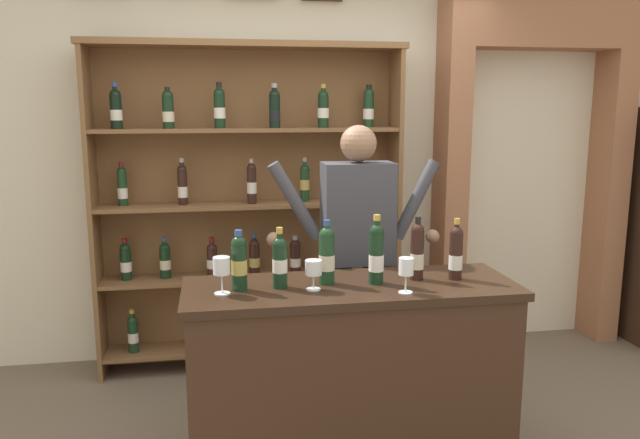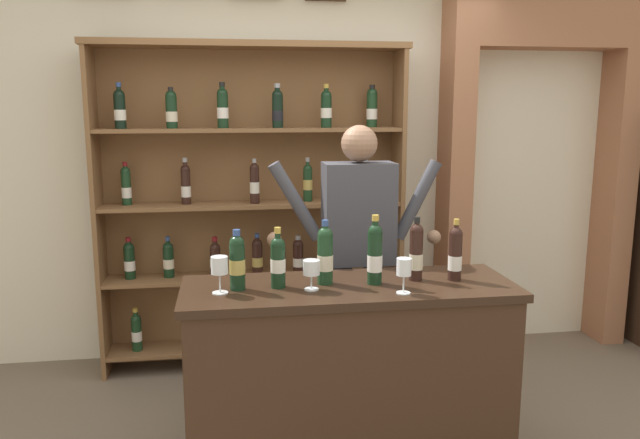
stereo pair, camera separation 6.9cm
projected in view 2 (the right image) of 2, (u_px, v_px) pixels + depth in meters
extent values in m
cube|color=beige|center=(304.00, 143.00, 4.49)|extent=(12.00, 0.16, 3.05)
cube|color=brown|center=(98.00, 214.00, 4.04)|extent=(0.03, 0.30, 2.19)
cube|color=brown|center=(397.00, 206.00, 4.33)|extent=(0.03, 0.30, 2.19)
cube|color=brown|center=(252.00, 207.00, 4.33)|extent=(2.04, 0.02, 2.19)
cube|color=brown|center=(255.00, 344.00, 4.36)|extent=(1.98, 0.29, 0.03)
cylinder|color=#19381E|center=(137.00, 335.00, 4.21)|extent=(0.07, 0.07, 0.21)
sphere|color=#19381E|center=(136.00, 319.00, 4.19)|extent=(0.07, 0.07, 0.07)
cylinder|color=#19381E|center=(136.00, 314.00, 4.19)|extent=(0.03, 0.03, 0.08)
cylinder|color=#B79338|center=(135.00, 310.00, 4.18)|extent=(0.04, 0.04, 0.03)
cylinder|color=silver|center=(137.00, 336.00, 4.21)|extent=(0.07, 0.07, 0.07)
cylinder|color=black|center=(203.00, 332.00, 4.28)|extent=(0.07, 0.07, 0.21)
sphere|color=black|center=(203.00, 316.00, 4.26)|extent=(0.07, 0.07, 0.07)
cylinder|color=black|center=(203.00, 312.00, 4.26)|extent=(0.03, 0.03, 0.07)
cylinder|color=navy|center=(202.00, 309.00, 4.25)|extent=(0.03, 0.03, 0.03)
cylinder|color=black|center=(203.00, 333.00, 4.28)|extent=(0.07, 0.07, 0.07)
cylinder|color=black|center=(256.00, 328.00, 4.34)|extent=(0.07, 0.07, 0.21)
sphere|color=black|center=(256.00, 313.00, 4.32)|extent=(0.07, 0.07, 0.07)
cylinder|color=black|center=(256.00, 309.00, 4.32)|extent=(0.03, 0.03, 0.07)
cylinder|color=maroon|center=(256.00, 306.00, 4.32)|extent=(0.03, 0.03, 0.03)
cylinder|color=black|center=(256.00, 331.00, 4.35)|extent=(0.07, 0.07, 0.07)
cylinder|color=black|center=(308.00, 328.00, 4.37)|extent=(0.07, 0.07, 0.19)
sphere|color=black|center=(308.00, 315.00, 4.35)|extent=(0.07, 0.07, 0.07)
cylinder|color=black|center=(308.00, 311.00, 4.34)|extent=(0.03, 0.03, 0.06)
cylinder|color=maroon|center=(308.00, 308.00, 4.34)|extent=(0.03, 0.03, 0.03)
cylinder|color=silver|center=(308.00, 331.00, 4.37)|extent=(0.07, 0.07, 0.06)
cylinder|color=#19381E|center=(362.00, 322.00, 4.48)|extent=(0.07, 0.07, 0.20)
sphere|color=#19381E|center=(362.00, 308.00, 4.46)|extent=(0.07, 0.07, 0.07)
cylinder|color=#19381E|center=(362.00, 305.00, 4.45)|extent=(0.03, 0.03, 0.06)
cylinder|color=navy|center=(362.00, 302.00, 4.45)|extent=(0.03, 0.03, 0.03)
cylinder|color=black|center=(362.00, 324.00, 4.48)|extent=(0.07, 0.07, 0.07)
cube|color=brown|center=(254.00, 276.00, 4.27)|extent=(1.98, 0.29, 0.02)
cylinder|color=black|center=(130.00, 264.00, 4.15)|extent=(0.07, 0.07, 0.21)
sphere|color=black|center=(129.00, 248.00, 4.13)|extent=(0.07, 0.07, 0.07)
cylinder|color=black|center=(128.00, 243.00, 4.12)|extent=(0.03, 0.03, 0.07)
cylinder|color=maroon|center=(128.00, 240.00, 4.12)|extent=(0.03, 0.03, 0.03)
cylinder|color=silver|center=(130.00, 265.00, 4.15)|extent=(0.07, 0.07, 0.07)
cylinder|color=black|center=(169.00, 263.00, 4.19)|extent=(0.07, 0.07, 0.20)
sphere|color=black|center=(168.00, 247.00, 4.17)|extent=(0.07, 0.07, 0.07)
cylinder|color=black|center=(168.00, 243.00, 4.16)|extent=(0.03, 0.03, 0.08)
cylinder|color=navy|center=(168.00, 239.00, 4.15)|extent=(0.03, 0.03, 0.03)
cylinder|color=beige|center=(169.00, 264.00, 4.19)|extent=(0.07, 0.07, 0.06)
cylinder|color=black|center=(215.00, 263.00, 4.21)|extent=(0.07, 0.07, 0.19)
sphere|color=black|center=(215.00, 248.00, 4.19)|extent=(0.07, 0.07, 0.07)
cylinder|color=black|center=(215.00, 243.00, 4.18)|extent=(0.03, 0.03, 0.08)
cylinder|color=maroon|center=(215.00, 239.00, 4.18)|extent=(0.04, 0.04, 0.03)
cylinder|color=silver|center=(215.00, 263.00, 4.21)|extent=(0.07, 0.07, 0.06)
cylinder|color=black|center=(257.00, 259.00, 4.28)|extent=(0.07, 0.07, 0.20)
sphere|color=black|center=(257.00, 244.00, 4.26)|extent=(0.07, 0.07, 0.07)
cylinder|color=black|center=(257.00, 239.00, 4.26)|extent=(0.03, 0.03, 0.07)
cylinder|color=navy|center=(257.00, 235.00, 4.25)|extent=(0.03, 0.03, 0.03)
cylinder|color=tan|center=(257.00, 262.00, 4.29)|extent=(0.07, 0.07, 0.06)
cylinder|color=black|center=(298.00, 259.00, 4.32)|extent=(0.07, 0.07, 0.19)
sphere|color=black|center=(298.00, 244.00, 4.30)|extent=(0.07, 0.07, 0.07)
cylinder|color=black|center=(298.00, 241.00, 4.29)|extent=(0.03, 0.03, 0.06)
cylinder|color=#99999E|center=(298.00, 238.00, 4.29)|extent=(0.04, 0.04, 0.03)
cylinder|color=silver|center=(298.00, 262.00, 4.32)|extent=(0.07, 0.07, 0.06)
cylinder|color=black|center=(331.00, 259.00, 4.30)|extent=(0.07, 0.07, 0.19)
sphere|color=black|center=(331.00, 245.00, 4.28)|extent=(0.07, 0.07, 0.07)
cylinder|color=black|center=(331.00, 241.00, 4.28)|extent=(0.03, 0.03, 0.07)
cylinder|color=#B79338|center=(331.00, 238.00, 4.27)|extent=(0.03, 0.03, 0.03)
cylinder|color=beige|center=(331.00, 259.00, 4.30)|extent=(0.07, 0.07, 0.06)
cylinder|color=black|center=(377.00, 255.00, 4.37)|extent=(0.07, 0.07, 0.21)
sphere|color=black|center=(377.00, 240.00, 4.35)|extent=(0.07, 0.07, 0.07)
cylinder|color=black|center=(377.00, 237.00, 4.34)|extent=(0.03, 0.03, 0.06)
cylinder|color=maroon|center=(377.00, 235.00, 4.34)|extent=(0.03, 0.03, 0.03)
cylinder|color=black|center=(377.00, 255.00, 4.37)|extent=(0.07, 0.07, 0.07)
cube|color=brown|center=(253.00, 204.00, 4.18)|extent=(1.98, 0.29, 0.02)
cylinder|color=#19381E|center=(126.00, 189.00, 4.07)|extent=(0.06, 0.06, 0.22)
sphere|color=#19381E|center=(125.00, 171.00, 4.05)|extent=(0.06, 0.06, 0.06)
cylinder|color=#19381E|center=(125.00, 167.00, 4.04)|extent=(0.03, 0.03, 0.06)
cylinder|color=maroon|center=(125.00, 164.00, 4.04)|extent=(0.03, 0.03, 0.03)
cylinder|color=silver|center=(127.00, 193.00, 4.07)|extent=(0.06, 0.06, 0.07)
cylinder|color=black|center=(186.00, 187.00, 4.10)|extent=(0.06, 0.06, 0.23)
sphere|color=black|center=(185.00, 169.00, 4.08)|extent=(0.06, 0.06, 0.06)
cylinder|color=black|center=(185.00, 164.00, 4.07)|extent=(0.03, 0.03, 0.08)
cylinder|color=#99999E|center=(185.00, 160.00, 4.07)|extent=(0.03, 0.03, 0.03)
cylinder|color=silver|center=(186.00, 191.00, 4.10)|extent=(0.06, 0.06, 0.07)
cylinder|color=black|center=(255.00, 186.00, 4.13)|extent=(0.06, 0.06, 0.23)
sphere|color=black|center=(254.00, 168.00, 4.11)|extent=(0.06, 0.06, 0.06)
cylinder|color=black|center=(254.00, 164.00, 4.10)|extent=(0.02, 0.02, 0.06)
cylinder|color=#99999E|center=(254.00, 161.00, 4.10)|extent=(0.03, 0.03, 0.03)
cylinder|color=silver|center=(255.00, 187.00, 4.13)|extent=(0.06, 0.06, 0.07)
cylinder|color=#19381E|center=(308.00, 185.00, 4.23)|extent=(0.06, 0.06, 0.22)
sphere|color=#19381E|center=(308.00, 169.00, 4.21)|extent=(0.06, 0.06, 0.06)
cylinder|color=#19381E|center=(308.00, 164.00, 4.20)|extent=(0.02, 0.02, 0.08)
cylinder|color=#99999E|center=(308.00, 160.00, 4.20)|extent=(0.03, 0.03, 0.03)
cylinder|color=tan|center=(308.00, 185.00, 4.23)|extent=(0.06, 0.06, 0.07)
cylinder|color=#19381E|center=(365.00, 185.00, 4.23)|extent=(0.06, 0.06, 0.22)
sphere|color=#19381E|center=(366.00, 168.00, 4.21)|extent=(0.06, 0.06, 0.06)
cylinder|color=#19381E|center=(366.00, 163.00, 4.21)|extent=(0.03, 0.03, 0.08)
cylinder|color=#99999E|center=(366.00, 158.00, 4.20)|extent=(0.03, 0.03, 0.03)
cylinder|color=tan|center=(365.00, 185.00, 4.23)|extent=(0.06, 0.06, 0.07)
cube|color=brown|center=(251.00, 130.00, 4.09)|extent=(1.98, 0.29, 0.02)
cylinder|color=black|center=(120.00, 112.00, 3.92)|extent=(0.07, 0.07, 0.20)
sphere|color=black|center=(119.00, 95.00, 3.90)|extent=(0.07, 0.07, 0.07)
cylinder|color=black|center=(119.00, 89.00, 3.90)|extent=(0.03, 0.03, 0.08)
cylinder|color=navy|center=(118.00, 85.00, 3.89)|extent=(0.03, 0.03, 0.03)
cylinder|color=silver|center=(120.00, 115.00, 3.92)|extent=(0.07, 0.07, 0.07)
cylinder|color=black|center=(172.00, 113.00, 3.97)|extent=(0.07, 0.07, 0.20)
sphere|color=black|center=(171.00, 96.00, 3.95)|extent=(0.07, 0.07, 0.07)
cylinder|color=black|center=(171.00, 92.00, 3.94)|extent=(0.03, 0.03, 0.06)
cylinder|color=black|center=(171.00, 89.00, 3.94)|extent=(0.03, 0.03, 0.03)
cylinder|color=beige|center=(172.00, 117.00, 3.97)|extent=(0.07, 0.07, 0.06)
cylinder|color=black|center=(223.00, 111.00, 4.03)|extent=(0.07, 0.07, 0.21)
sphere|color=black|center=(222.00, 94.00, 4.01)|extent=(0.07, 0.07, 0.07)
cylinder|color=black|center=(222.00, 89.00, 4.00)|extent=(0.03, 0.03, 0.08)
cylinder|color=black|center=(222.00, 84.00, 4.00)|extent=(0.04, 0.04, 0.03)
cylinder|color=silver|center=(223.00, 113.00, 4.03)|extent=(0.07, 0.07, 0.07)
cylinder|color=black|center=(278.00, 112.00, 4.06)|extent=(0.07, 0.07, 0.20)
sphere|color=black|center=(277.00, 95.00, 4.04)|extent=(0.07, 0.07, 0.07)
cylinder|color=black|center=(277.00, 90.00, 4.04)|extent=(0.03, 0.03, 0.08)
cylinder|color=#99999E|center=(277.00, 86.00, 4.03)|extent=(0.04, 0.04, 0.03)
cylinder|color=black|center=(278.00, 116.00, 4.07)|extent=(0.07, 0.07, 0.07)
cylinder|color=black|center=(326.00, 112.00, 4.12)|extent=(0.07, 0.07, 0.20)
sphere|color=black|center=(326.00, 96.00, 4.10)|extent=(0.07, 0.07, 0.07)
cylinder|color=black|center=(326.00, 91.00, 4.09)|extent=(0.03, 0.03, 0.08)
cylinder|color=#B79338|center=(326.00, 86.00, 4.09)|extent=(0.03, 0.03, 0.03)
cylinder|color=silver|center=(326.00, 113.00, 4.12)|extent=(0.07, 0.07, 0.06)
cylinder|color=#19381E|center=(372.00, 111.00, 4.21)|extent=(0.07, 0.07, 0.22)
sphere|color=#19381E|center=(372.00, 93.00, 4.19)|extent=(0.07, 0.07, 0.07)
cylinder|color=#19381E|center=(372.00, 90.00, 4.19)|extent=(0.03, 0.03, 0.06)
cylinder|color=black|center=(372.00, 87.00, 4.18)|extent=(0.04, 0.04, 0.03)
cylinder|color=silver|center=(372.00, 114.00, 4.22)|extent=(0.07, 0.07, 0.07)
cube|color=brown|center=(249.00, 45.00, 3.99)|extent=(2.08, 0.32, 0.04)
cube|color=#9E6647|center=(452.00, 203.00, 4.52)|extent=(0.17, 0.36, 2.19)
cube|color=#9E6647|center=(611.00, 199.00, 4.70)|extent=(0.17, 0.36, 2.19)
cube|color=#9E6647|center=(544.00, 21.00, 4.38)|extent=(1.43, 0.36, 0.38)
cube|color=black|center=(519.00, 196.00, 4.84)|extent=(1.08, 0.08, 2.19)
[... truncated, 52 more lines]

